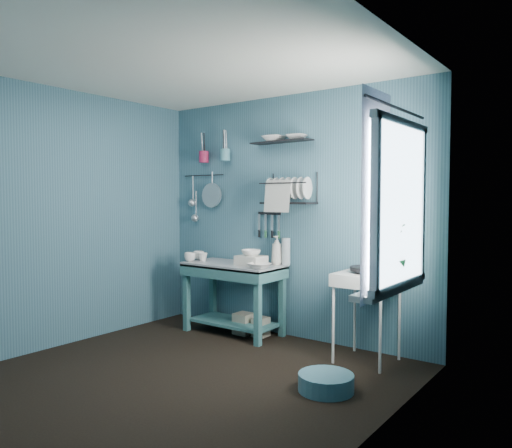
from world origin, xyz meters
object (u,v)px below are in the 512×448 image
Objects in this scene: utensil_cup_magenta at (204,157)px; colander at (212,195)px; mug_left at (190,257)px; water_bottle at (286,252)px; mug_right at (199,256)px; frying_pan at (367,269)px; work_counter at (233,298)px; storage_tin_small at (261,327)px; storage_tin_large at (244,323)px; soap_bottle at (277,250)px; hotplate_stand at (367,317)px; mug_mid at (203,257)px; dish_rack at (289,188)px; wash_tub at (251,261)px; utensil_cup_teal at (225,155)px; floor_basin at (326,383)px; potted_plant at (387,253)px.

utensil_cup_magenta is 0.46× the size of colander.
mug_left is 0.44× the size of water_bottle.
frying_pan is at bearing -0.44° from mug_right.
colander is at bearing 172.87° from frying_pan.
work_counter reaches higher than storage_tin_small.
storage_tin_small is (0.81, -0.16, -1.37)m from colander.
utensil_cup_magenta is 1.94m from storage_tin_large.
utensil_cup_magenta is (-0.13, 0.37, 1.12)m from mug_left.
work_counter is 0.76m from water_bottle.
soap_bottle is (0.92, 0.20, 0.10)m from mug_right.
mug_left is 2.05m from hotplate_stand.
dish_rack is (0.97, 0.22, 0.74)m from mug_mid.
utensil_cup_teal is (-0.53, 0.23, 1.12)m from wash_tub.
dish_rack reaches higher than storage_tin_small.
utensil_cup_teal is 0.51m from colander.
dish_rack is at bearing 172.54° from hotplate_stand.
colander is (-0.03, 0.40, 0.67)m from mug_left.
floor_basin is (1.14, -1.03, -0.83)m from soap_bottle.
mug_right is 2.06m from hotplate_stand.
mug_right is 0.75m from wash_tub.
floor_basin is (1.85, -1.04, -1.86)m from utensil_cup_teal.
colander is at bearing -176.95° from dish_rack.
floor_basin is (-0.42, -0.08, -1.00)m from potted_plant.
mug_mid is at bearing -26.57° from mug_right.
wash_tub is 1.00× the size of water_bottle.
utensil_cup_magenta is at bearing 108.73° from mug_left.
utensil_cup_teal reaches higher than utensil_cup_magenta.
mug_right is at bearing 97.13° from mug_left.
floor_basin is at bearing -41.98° from soap_bottle.
utensil_cup_teal reaches higher than mug_left.
utensil_cup_magenta is at bearing 180.00° from utensil_cup_teal.
water_bottle is 0.66m from dish_rack.
mug_right is 1.33m from dish_rack.
colander is (-0.93, 0.04, 0.57)m from soap_bottle.
dish_rack is 1.73m from potted_plant.
mug_right is at bearing -63.30° from utensil_cup_magenta.
utensil_cup_magenta is 0.45m from colander.
soap_bottle is 0.10m from water_bottle.
utensil_cup_magenta reaches higher than storage_tin_large.
utensil_cup_magenta is at bearing 173.97° from frying_pan.
utensil_cup_magenta is (-2.13, 0.22, 1.52)m from hotplate_stand.
utensil_cup_magenta is at bearing 179.49° from soap_bottle.
wash_tub is (0.75, -0.02, 0.00)m from mug_right.
mug_left is 0.30× the size of floor_basin.
mug_mid is 0.63m from wash_tub.
colander reaches higher than mug_mid.
colander reaches higher than hotplate_stand.
mug_right reaches higher than frying_pan.
mug_left is 1.34m from dish_rack.
colander reaches higher than water_bottle.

